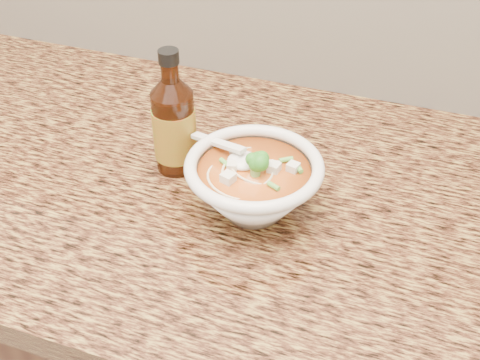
% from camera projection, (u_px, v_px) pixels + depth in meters
% --- Properties ---
extents(cabinet, '(4.00, 0.65, 0.86)m').
position_uv_depth(cabinet, '(211.00, 358.00, 1.20)').
color(cabinet, '#361B10').
rests_on(cabinet, ground).
extents(counter_slab, '(4.00, 0.68, 0.04)m').
position_uv_depth(counter_slab, '(203.00, 183.00, 0.92)').
color(counter_slab, olive).
rests_on(counter_slab, cabinet).
extents(soup_bowl, '(0.20, 0.19, 0.10)m').
position_uv_depth(soup_bowl, '(254.00, 186.00, 0.82)').
color(soup_bowl, white).
rests_on(soup_bowl, counter_slab).
extents(hot_sauce_bottle, '(0.07, 0.07, 0.19)m').
position_uv_depth(hot_sauce_bottle, '(174.00, 126.00, 0.88)').
color(hot_sauce_bottle, '#3A1608').
rests_on(hot_sauce_bottle, counter_slab).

